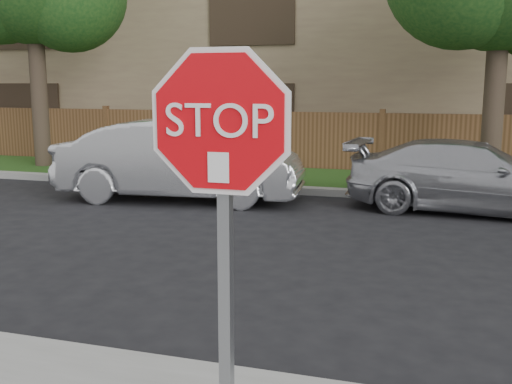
% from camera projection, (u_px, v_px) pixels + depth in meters
% --- Properties ---
extents(ground, '(90.00, 90.00, 0.00)m').
position_uv_depth(ground, '(241.00, 378.00, 4.82)').
color(ground, black).
rests_on(ground, ground).
extents(far_curb, '(70.00, 0.30, 0.15)m').
position_uv_depth(far_curb, '(365.00, 194.00, 12.47)').
color(far_curb, gray).
rests_on(far_curb, ground).
extents(grass_strip, '(70.00, 3.00, 0.12)m').
position_uv_depth(grass_strip, '(374.00, 182.00, 14.02)').
color(grass_strip, '#1E4714').
rests_on(grass_strip, ground).
extents(fence, '(70.00, 0.12, 1.60)m').
position_uv_depth(fence, '(381.00, 144.00, 15.40)').
color(fence, '#51341C').
rests_on(fence, ground).
extents(apartment_building, '(35.20, 9.20, 7.20)m').
position_uv_depth(apartment_building, '(400.00, 48.00, 20.18)').
color(apartment_building, '#897155').
rests_on(apartment_building, ground).
extents(stop_sign, '(1.01, 0.13, 2.55)m').
position_uv_depth(stop_sign, '(222.00, 186.00, 2.98)').
color(stop_sign, gray).
rests_on(stop_sign, sidewalk_near).
extents(sedan_left, '(5.06, 2.26, 1.61)m').
position_uv_depth(sedan_left, '(181.00, 161.00, 12.07)').
color(sedan_left, silver).
rests_on(sedan_left, ground).
extents(sedan_right, '(4.64, 2.15, 1.31)m').
position_uv_depth(sedan_right, '(472.00, 177.00, 10.96)').
color(sedan_right, '#B2B3BA').
rests_on(sedan_right, ground).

